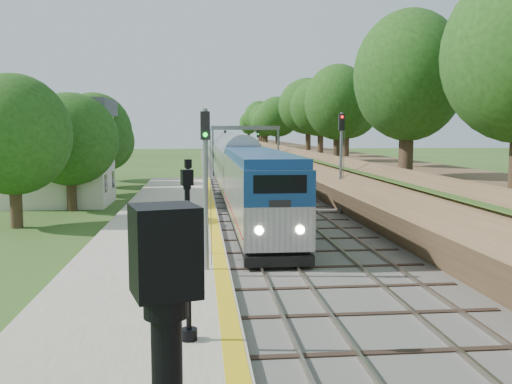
{
  "coord_description": "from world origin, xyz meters",
  "views": [
    {
      "loc": [
        -3.12,
        -14.38,
        5.7
      ],
      "look_at": [
        -0.5,
        12.03,
        2.8
      ],
      "focal_mm": 40.0,
      "sensor_mm": 36.0,
      "label": 1
    }
  ],
  "objects": [
    {
      "name": "ground",
      "position": [
        0.0,
        0.0,
        0.0
      ],
      "size": [
        320.0,
        320.0,
        0.0
      ],
      "primitive_type": "plane",
      "color": "#2D4C19",
      "rests_on": "ground"
    },
    {
      "name": "trackbed",
      "position": [
        2.0,
        60.0,
        0.07
      ],
      "size": [
        9.5,
        170.0,
        0.28
      ],
      "color": "#4C4944",
      "rests_on": "ground"
    },
    {
      "name": "platform",
      "position": [
        -5.2,
        16.0,
        0.19
      ],
      "size": [
        6.4,
        68.0,
        0.38
      ],
      "primitive_type": "cube",
      "color": "gray",
      "rests_on": "ground"
    },
    {
      "name": "yellow_stripe",
      "position": [
        -2.35,
        16.0,
        0.39
      ],
      "size": [
        0.55,
        68.0,
        0.01
      ],
      "primitive_type": "cube",
      "color": "gold",
      "rests_on": "platform"
    },
    {
      "name": "embankment",
      "position": [
        10.35,
        60.0,
        1.95
      ],
      "size": [
        10.64,
        170.0,
        11.7
      ],
      "color": "brown",
      "rests_on": "ground"
    },
    {
      "name": "station_building",
      "position": [
        -14.0,
        30.0,
        4.09
      ],
      "size": [
        8.6,
        6.6,
        8.0
      ],
      "color": "beige",
      "rests_on": "ground"
    },
    {
      "name": "signal_gantry",
      "position": [
        2.47,
        54.99,
        4.82
      ],
      "size": [
        8.4,
        0.38,
        6.2
      ],
      "color": "slate",
      "rests_on": "ground"
    },
    {
      "name": "trees_behind_platform",
      "position": [
        -11.17,
        20.67,
        4.53
      ],
      "size": [
        7.82,
        53.32,
        7.21
      ],
      "color": "#332316",
      "rests_on": "ground"
    },
    {
      "name": "train",
      "position": [
        0.0,
        54.84,
        2.2
      ],
      "size": [
        2.9,
        96.51,
        4.26
      ],
      "color": "black",
      "rests_on": "trackbed"
    },
    {
      "name": "lamppost_mid",
      "position": [
        -3.44,
        -0.28,
        2.32
      ],
      "size": [
        0.43,
        0.43,
        4.35
      ],
      "color": "black",
      "rests_on": "platform"
    },
    {
      "name": "lamppost_far",
      "position": [
        -3.61,
        9.93,
        2.2
      ],
      "size": [
        0.4,
        0.4,
        4.08
      ],
      "color": "black",
      "rests_on": "platform"
    },
    {
      "name": "signal_platform",
      "position": [
        -2.9,
        7.09,
        4.14
      ],
      "size": [
        0.36,
        0.28,
        6.11
      ],
      "color": "slate",
      "rests_on": "platform"
    },
    {
      "name": "signal_farside",
      "position": [
        6.2,
        22.56,
        4.23
      ],
      "size": [
        0.37,
        0.29,
        6.73
      ],
      "color": "slate",
      "rests_on": "ground"
    }
  ]
}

